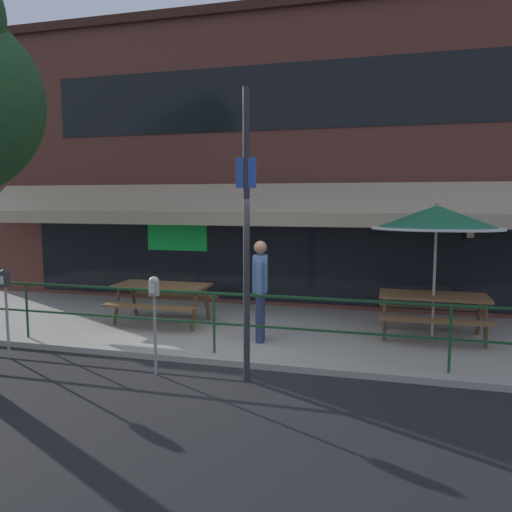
# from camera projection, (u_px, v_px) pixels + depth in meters

# --- Properties ---
(ground_plane) EXTENTS (120.00, 120.00, 0.00)m
(ground_plane) POSITION_uv_depth(u_px,v_px,m) (208.00, 365.00, 7.54)
(ground_plane) COLOR black
(patio_deck) EXTENTS (15.00, 4.00, 0.10)m
(patio_deck) POSITION_uv_depth(u_px,v_px,m) (245.00, 329.00, 9.45)
(patio_deck) COLOR #9E998E
(patio_deck) RESTS_ON ground
(restaurant_building) EXTENTS (15.00, 1.60, 6.74)m
(restaurant_building) POSITION_uv_depth(u_px,v_px,m) (273.00, 161.00, 11.21)
(restaurant_building) COLOR brown
(restaurant_building) RESTS_ON ground
(patio_railing) EXTENTS (13.84, 0.04, 0.97)m
(patio_railing) POSITION_uv_depth(u_px,v_px,m) (214.00, 309.00, 7.74)
(patio_railing) COLOR #194723
(patio_railing) RESTS_ON patio_deck
(picnic_table_left) EXTENTS (1.80, 1.42, 0.76)m
(picnic_table_left) POSITION_uv_depth(u_px,v_px,m) (162.00, 292.00, 9.66)
(picnic_table_left) COLOR brown
(picnic_table_left) RESTS_ON patio_deck
(picnic_table_centre) EXTENTS (1.80, 1.42, 0.76)m
(picnic_table_centre) POSITION_uv_depth(u_px,v_px,m) (433.00, 304.00, 8.61)
(picnic_table_centre) COLOR brown
(picnic_table_centre) RESTS_ON patio_deck
(patio_umbrella_centre) EXTENTS (2.14, 2.14, 2.38)m
(patio_umbrella_centre) POSITION_uv_depth(u_px,v_px,m) (437.00, 218.00, 8.38)
(patio_umbrella_centre) COLOR #B7B2A8
(patio_umbrella_centre) RESTS_ON patio_deck
(pedestrian_walking) EXTENTS (0.32, 0.61, 1.71)m
(pedestrian_walking) POSITION_uv_depth(u_px,v_px,m) (260.00, 285.00, 8.38)
(pedestrian_walking) COLOR navy
(pedestrian_walking) RESTS_ON patio_deck
(parking_meter_near) EXTENTS (0.15, 0.16, 1.42)m
(parking_meter_near) POSITION_uv_depth(u_px,v_px,m) (5.00, 286.00, 7.76)
(parking_meter_near) COLOR gray
(parking_meter_near) RESTS_ON ground
(parking_meter_far) EXTENTS (0.15, 0.16, 1.42)m
(parking_meter_far) POSITION_uv_depth(u_px,v_px,m) (154.00, 296.00, 7.01)
(parking_meter_far) COLOR gray
(parking_meter_far) RESTS_ON ground
(street_sign_pole) EXTENTS (0.28, 0.09, 3.95)m
(street_sign_pole) POSITION_uv_depth(u_px,v_px,m) (246.00, 234.00, 6.68)
(street_sign_pole) COLOR #2D2D33
(street_sign_pole) RESTS_ON ground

